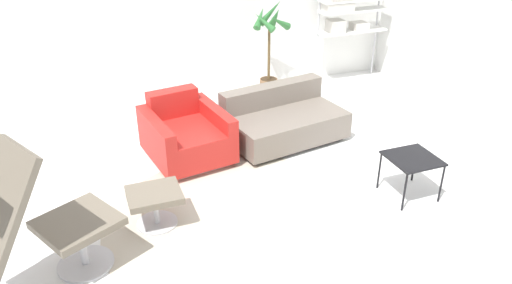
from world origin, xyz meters
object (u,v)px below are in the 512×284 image
armchair_red (186,136)px  couch_low (283,121)px  side_table (412,161)px  potted_plant (269,51)px  ottoman (155,201)px  shelf_unit (346,12)px  lounge_chair (20,210)px

armchair_red → couch_low: armchair_red is taller
side_table → potted_plant: 2.92m
ottoman → shelf_unit: 4.32m
armchair_red → potted_plant: potted_plant is taller
armchair_red → side_table: (1.83, -1.49, 0.12)m
side_table → potted_plant: (-0.29, 2.90, 0.27)m
ottoman → potted_plant: 3.29m
armchair_red → potted_plant: bearing=-146.8°
lounge_chair → couch_low: lounge_chair is taller
shelf_unit → lounge_chair: bearing=-143.7°
couch_low → potted_plant: bearing=-115.2°
couch_low → potted_plant: potted_plant is taller
couch_low → shelf_unit: size_ratio=0.81×
lounge_chair → shelf_unit: size_ratio=0.72×
armchair_red → shelf_unit: (2.78, 1.54, 0.78)m
potted_plant → side_table: bearing=-84.4°
armchair_red → potted_plant: (1.54, 1.41, 0.38)m
lounge_chair → side_table: bearing=64.2°
ottoman → side_table: 2.41m
ottoman → lounge_chair: bearing=-152.1°
lounge_chair → potted_plant: potted_plant is taller
ottoman → potted_plant: (2.09, 2.51, 0.39)m
armchair_red → shelf_unit: bearing=-160.2°
armchair_red → side_table: 2.36m
ottoman → shelf_unit: (3.32, 2.64, 0.79)m
armchair_red → couch_low: (1.17, 0.04, -0.03)m
ottoman → potted_plant: potted_plant is taller
couch_low → potted_plant: size_ratio=1.08×
lounge_chair → armchair_red: lounge_chair is taller
side_table → shelf_unit: bearing=72.6°
armchair_red → couch_low: 1.17m
ottoman → couch_low: 2.06m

